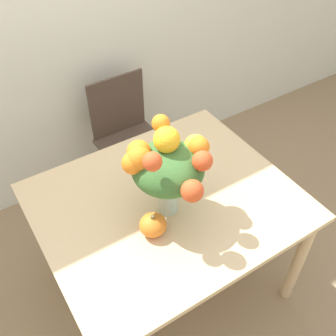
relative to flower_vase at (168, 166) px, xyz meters
The scene contains 5 objects.
ground_plane 1.03m from the flower_vase, 60.79° to the left, with size 12.00×12.00×0.00m, color #8E7556.
dining_table 0.38m from the flower_vase, 60.79° to the left, with size 1.22×1.02×0.75m.
flower_vase is the anchor object (origin of this frame).
pumpkin 0.27m from the flower_vase, 148.45° to the right, with size 0.12×0.12×0.11m.
dining_chair_near_window 1.07m from the flower_vase, 74.45° to the left, with size 0.43×0.43×0.87m.
Camera 1 is at (-0.68, -1.08, 2.17)m, focal length 42.00 mm.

